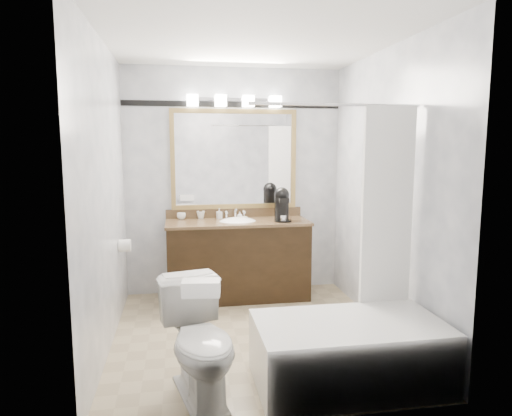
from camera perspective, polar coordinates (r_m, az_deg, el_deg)
name	(u,v)px	position (r m, az deg, el deg)	size (l,w,h in m)	color
room	(253,194)	(3.85, -0.42, 1.78)	(2.42, 2.62, 2.52)	tan
vanity	(238,258)	(4.99, -2.29, -6.25)	(1.53, 0.58, 0.97)	black
mirror	(234,159)	(5.10, -2.74, 6.09)	(1.40, 0.04, 1.10)	tan
vanity_light_bar	(234,101)	(5.07, -2.71, 13.25)	(1.02, 0.14, 0.12)	silver
accent_stripe	(234,104)	(5.13, -2.80, 12.81)	(2.40, 0.01, 0.06)	black
bathtub	(351,343)	(3.40, 11.81, -16.23)	(1.30, 0.75, 1.96)	white
tp_roll	(125,246)	(4.58, -16.07, -4.53)	(0.12, 0.12, 0.11)	white
toilet	(201,342)	(3.13, -6.92, -16.25)	(0.43, 0.75, 0.76)	white
tissue_box	(201,288)	(2.79, -6.87, -9.88)	(0.23, 0.12, 0.09)	white
coffee_maker	(282,204)	(4.89, 3.25, 0.55)	(0.19, 0.24, 0.36)	black
cup_left	(181,216)	(5.05, -9.32, -1.01)	(0.09, 0.09, 0.07)	white
cup_right	(201,215)	(5.08, -6.92, -0.86)	(0.09, 0.09, 0.08)	white
soap_bottle_a	(219,213)	(5.05, -4.62, -0.69)	(0.05, 0.05, 0.12)	white
soap_bottle_b	(240,215)	(5.05, -2.05, -0.90)	(0.06, 0.06, 0.08)	white
soap_bar	(243,218)	(5.02, -1.57, -1.24)	(0.08, 0.05, 0.03)	beige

